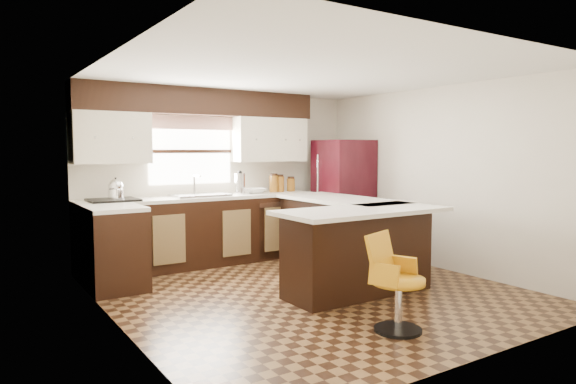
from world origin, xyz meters
TOP-DOWN VIEW (x-y plane):
  - floor at (0.00, 0.00)m, footprint 4.40×4.40m
  - ceiling at (0.00, 0.00)m, footprint 4.40×4.40m
  - wall_back at (0.00, 2.20)m, footprint 4.40×0.00m
  - wall_front at (0.00, -2.20)m, footprint 4.40×0.00m
  - wall_left at (-2.10, 0.00)m, footprint 0.00×4.40m
  - wall_right at (2.10, 0.00)m, footprint 0.00×4.40m
  - base_cab_back at (-0.45, 1.90)m, footprint 3.30×0.60m
  - base_cab_left at (-1.80, 1.25)m, footprint 0.60×0.70m
  - counter_back at (-0.45, 1.90)m, footprint 3.30×0.60m
  - counter_left at (-1.80, 1.25)m, footprint 0.60×0.70m
  - soffit at (-0.40, 2.03)m, footprint 3.40×0.35m
  - upper_cab_left at (-1.62, 2.03)m, footprint 0.94×0.35m
  - upper_cab_right at (0.68, 2.03)m, footprint 1.14×0.35m
  - window_pane at (-0.50, 2.18)m, footprint 1.20×0.02m
  - valance at (-0.50, 2.14)m, footprint 1.30×0.06m
  - sink at (-0.50, 1.88)m, footprint 0.75×0.45m
  - dishwasher at (0.55, 1.61)m, footprint 0.58×0.03m
  - cooktop at (-1.65, 1.88)m, footprint 0.58×0.50m
  - peninsula_long at (0.90, 0.62)m, footprint 0.60×1.95m
  - peninsula_return at (0.38, -0.35)m, footprint 1.65×0.60m
  - counter_pen_long at (0.95, 0.62)m, footprint 0.84×1.95m
  - counter_pen_return at (0.35, -0.44)m, footprint 1.89×0.84m
  - refrigerator at (1.71, 1.54)m, footprint 0.74×0.71m
  - bar_chair at (-0.10, -1.43)m, footprint 0.59×0.59m
  - kettle at (-1.61, 1.88)m, footprint 0.19×0.19m
  - percolator at (0.12, 1.90)m, footprint 0.15×0.15m
  - mixing_bowl at (0.36, 1.90)m, footprint 0.31×0.31m
  - canister_large at (0.69, 1.92)m, footprint 0.13×0.13m
  - canister_med at (0.80, 1.92)m, footprint 0.12×0.12m
  - canister_small at (1.00, 1.92)m, footprint 0.12×0.12m

SIDE VIEW (x-z plane):
  - floor at x=0.00m, z-range 0.00..0.00m
  - bar_chair at x=-0.10m, z-range 0.00..0.85m
  - dishwasher at x=0.55m, z-range 0.04..0.82m
  - base_cab_back at x=-0.45m, z-range 0.00..0.90m
  - base_cab_left at x=-1.80m, z-range 0.00..0.90m
  - peninsula_long at x=0.90m, z-range 0.00..0.90m
  - peninsula_return at x=0.38m, z-range 0.00..0.90m
  - refrigerator at x=1.71m, z-range 0.00..1.72m
  - counter_back at x=-0.45m, z-range 0.90..0.94m
  - counter_left at x=-1.80m, z-range 0.90..0.94m
  - counter_pen_long at x=0.95m, z-range 0.90..0.94m
  - counter_pen_return at x=0.35m, z-range 0.90..0.94m
  - cooktop at x=-1.65m, z-range 0.94..0.97m
  - sink at x=-0.50m, z-range 0.95..0.98m
  - mixing_bowl at x=0.36m, z-range 0.95..1.02m
  - canister_small at x=1.00m, z-range 0.95..1.14m
  - canister_med at x=0.80m, z-range 0.95..1.17m
  - canister_large at x=0.69m, z-range 0.94..1.19m
  - percolator at x=0.12m, z-range 0.95..1.24m
  - kettle at x=-1.61m, z-range 0.97..1.23m
  - wall_back at x=0.00m, z-range -1.00..3.40m
  - wall_front at x=0.00m, z-range -1.00..3.40m
  - wall_left at x=-2.10m, z-range -1.00..3.40m
  - wall_right at x=2.10m, z-range -1.00..3.40m
  - window_pane at x=-0.50m, z-range 1.10..2.00m
  - upper_cab_left at x=-1.62m, z-range 1.40..2.04m
  - upper_cab_right at x=0.68m, z-range 1.40..2.04m
  - valance at x=-0.50m, z-range 1.85..2.03m
  - soffit at x=-0.40m, z-range 2.04..2.40m
  - ceiling at x=0.00m, z-range 2.40..2.40m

